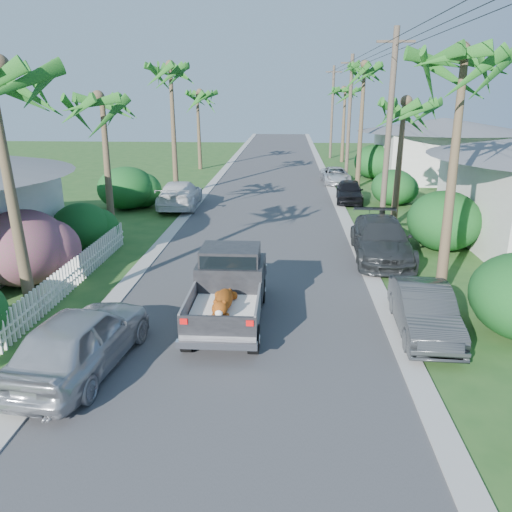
# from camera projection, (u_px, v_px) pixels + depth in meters

# --- Properties ---
(ground) EXTENTS (120.00, 120.00, 0.00)m
(ground) POSITION_uv_depth(u_px,v_px,m) (231.00, 386.00, 11.32)
(ground) COLOR #254F1D
(ground) RESTS_ON ground
(road) EXTENTS (8.00, 100.00, 0.02)m
(road) POSITION_uv_depth(u_px,v_px,m) (270.00, 188.00, 35.04)
(road) COLOR #38383A
(road) RESTS_ON ground
(curb_left) EXTENTS (0.60, 100.00, 0.06)m
(curb_left) POSITION_uv_depth(u_px,v_px,m) (209.00, 187.00, 35.29)
(curb_left) COLOR #A5A39E
(curb_left) RESTS_ON ground
(curb_right) EXTENTS (0.60, 100.00, 0.06)m
(curb_right) POSITION_uv_depth(u_px,v_px,m) (332.00, 189.00, 34.78)
(curb_right) COLOR #A5A39E
(curb_right) RESTS_ON ground
(pickup_truck) EXTENTS (1.98, 5.12, 2.06)m
(pickup_truck) POSITION_uv_depth(u_px,v_px,m) (230.00, 284.00, 14.62)
(pickup_truck) COLOR black
(pickup_truck) RESTS_ON ground
(parked_car_rn) EXTENTS (1.58, 4.08, 1.33)m
(parked_car_rn) POSITION_uv_depth(u_px,v_px,m) (424.00, 311.00, 13.61)
(parked_car_rn) COLOR #2E3133
(parked_car_rn) RESTS_ON ground
(parked_car_rm) EXTENTS (2.40, 5.46, 1.56)m
(parked_car_rm) POSITION_uv_depth(u_px,v_px,m) (381.00, 240.00, 19.91)
(parked_car_rm) COLOR #292C2D
(parked_car_rm) RESTS_ON ground
(parked_car_rf) EXTENTS (1.85, 3.99, 1.32)m
(parked_car_rf) POSITION_uv_depth(u_px,v_px,m) (349.00, 191.00, 30.38)
(parked_car_rf) COLOR black
(parked_car_rf) RESTS_ON ground
(parked_car_rd) EXTENTS (2.11, 4.24, 1.16)m
(parked_car_rd) POSITION_uv_depth(u_px,v_px,m) (336.00, 176.00, 36.80)
(parked_car_rd) COLOR silver
(parked_car_rd) RESTS_ON ground
(parked_car_ln) EXTENTS (2.41, 4.84, 1.59)m
(parked_car_ln) POSITION_uv_depth(u_px,v_px,m) (80.00, 340.00, 11.74)
(parked_car_ln) COLOR #ADAFB4
(parked_car_ln) RESTS_ON ground
(parked_car_lf) EXTENTS (2.42, 5.40, 1.54)m
(parked_car_lf) POSITION_uv_depth(u_px,v_px,m) (180.00, 195.00, 28.87)
(parked_car_lf) COLOR silver
(parked_car_lf) RESTS_ON ground
(palm_l_b) EXTENTS (4.40, 4.40, 7.40)m
(palm_l_b) POSITION_uv_depth(u_px,v_px,m) (101.00, 98.00, 21.21)
(palm_l_b) COLOR brown
(palm_l_b) RESTS_ON ground
(palm_l_c) EXTENTS (4.40, 4.40, 9.20)m
(palm_l_c) POSITION_uv_depth(u_px,v_px,m) (170.00, 66.00, 30.11)
(palm_l_c) COLOR brown
(palm_l_c) RESTS_ON ground
(palm_l_d) EXTENTS (4.40, 4.40, 7.70)m
(palm_l_d) POSITION_uv_depth(u_px,v_px,m) (197.00, 92.00, 41.98)
(palm_l_d) COLOR brown
(palm_l_d) RESTS_ON ground
(palm_r_a) EXTENTS (4.40, 4.40, 8.70)m
(palm_r_a) POSITION_uv_depth(u_px,v_px,m) (467.00, 53.00, 14.34)
(palm_r_a) COLOR brown
(palm_r_a) RESTS_ON ground
(palm_r_b) EXTENTS (4.40, 4.40, 7.20)m
(palm_r_b) POSITION_uv_depth(u_px,v_px,m) (404.00, 102.00, 23.32)
(palm_r_b) COLOR brown
(palm_r_b) RESTS_ON ground
(palm_r_c) EXTENTS (4.40, 4.40, 9.40)m
(palm_r_c) POSITION_uv_depth(u_px,v_px,m) (365.00, 66.00, 33.12)
(palm_r_c) COLOR brown
(palm_r_c) RESTS_ON ground
(palm_r_d) EXTENTS (4.40, 4.40, 8.00)m
(palm_r_d) POSITION_uv_depth(u_px,v_px,m) (345.00, 89.00, 46.81)
(palm_r_d) COLOR brown
(palm_r_d) RESTS_ON ground
(shrub_l_b) EXTENTS (3.00, 3.30, 2.60)m
(shrub_l_b) POSITION_uv_depth(u_px,v_px,m) (23.00, 248.00, 17.07)
(shrub_l_b) COLOR #BF1B79
(shrub_l_b) RESTS_ON ground
(shrub_l_c) EXTENTS (2.40, 2.64, 2.00)m
(shrub_l_c) POSITION_uv_depth(u_px,v_px,m) (82.00, 227.00, 20.94)
(shrub_l_c) COLOR #12411B
(shrub_l_c) RESTS_ON ground
(shrub_l_d) EXTENTS (3.20, 3.52, 2.40)m
(shrub_l_d) POSITION_uv_depth(u_px,v_px,m) (126.00, 188.00, 28.51)
(shrub_l_d) COLOR #12411B
(shrub_l_d) RESTS_ON ground
(shrub_r_b) EXTENTS (3.00, 3.30, 2.50)m
(shrub_r_b) POSITION_uv_depth(u_px,v_px,m) (444.00, 221.00, 20.91)
(shrub_r_b) COLOR #12411B
(shrub_r_b) RESTS_ON ground
(shrub_r_c) EXTENTS (2.60, 2.86, 2.10)m
(shrub_r_c) POSITION_uv_depth(u_px,v_px,m) (394.00, 187.00, 29.53)
(shrub_r_c) COLOR #12411B
(shrub_r_c) RESTS_ON ground
(shrub_r_d) EXTENTS (3.20, 3.52, 2.60)m
(shrub_r_d) POSITION_uv_depth(u_px,v_px,m) (375.00, 162.00, 38.91)
(shrub_r_d) COLOR #12411B
(shrub_r_d) RESTS_ON ground
(picket_fence) EXTENTS (0.10, 11.00, 1.00)m
(picket_fence) POSITION_uv_depth(u_px,v_px,m) (71.00, 276.00, 16.74)
(picket_fence) COLOR white
(picket_fence) RESTS_ON ground
(house_right_far) EXTENTS (9.00, 8.00, 4.60)m
(house_right_far) POSITION_uv_depth(u_px,v_px,m) (441.00, 151.00, 38.36)
(house_right_far) COLOR silver
(house_right_far) RESTS_ON ground
(utility_pole_b) EXTENTS (1.60, 0.26, 9.00)m
(utility_pole_b) POSITION_uv_depth(u_px,v_px,m) (388.00, 135.00, 21.90)
(utility_pole_b) COLOR brown
(utility_pole_b) RESTS_ON ground
(utility_pole_c) EXTENTS (1.60, 0.26, 9.00)m
(utility_pole_c) POSITION_uv_depth(u_px,v_px,m) (349.00, 119.00, 36.14)
(utility_pole_c) COLOR brown
(utility_pole_c) RESTS_ON ground
(utility_pole_d) EXTENTS (1.60, 0.26, 9.00)m
(utility_pole_d) POSITION_uv_depth(u_px,v_px,m) (332.00, 112.00, 50.38)
(utility_pole_d) COLOR brown
(utility_pole_d) RESTS_ON ground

